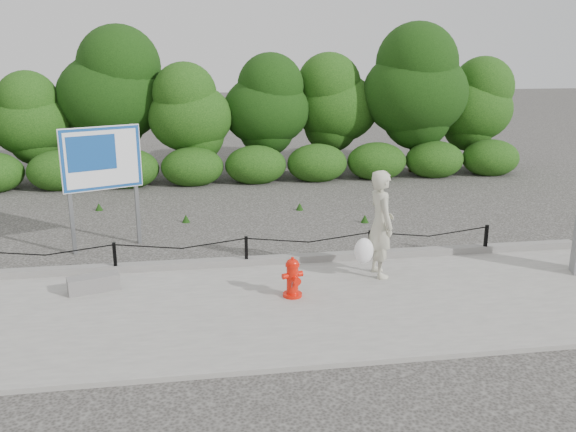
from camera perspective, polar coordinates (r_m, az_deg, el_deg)
The scene contains 9 objects.
ground at distance 12.10m, azimuth -3.89°, elevation -4.99°, with size 90.00×90.00×0.00m, color #2D2B28.
sidewalk at distance 10.25m, azimuth -2.89°, elevation -8.72°, with size 14.00×4.00×0.08m, color gray.
curb at distance 12.10m, azimuth -3.93°, elevation -4.24°, with size 14.00×0.22×0.14m, color slate.
chain_barrier at distance 11.95m, azimuth -3.93°, elevation -2.94°, with size 10.06×0.06×0.60m.
treeline at distance 20.39m, azimuth -4.05°, elevation 10.81°, with size 20.10×3.88×4.87m.
fire_hydrant at distance 10.51m, azimuth 0.44°, elevation -5.81°, with size 0.41×0.42×0.71m.
pedestrian at distance 11.38m, azimuth 8.58°, elevation -0.88°, with size 0.80×0.77×2.02m.
concrete_block at distance 11.34m, azimuth -17.73°, elevation -6.02°, with size 0.88×0.31×0.28m, color slate.
advertising_sign at distance 13.32m, azimuth -17.05°, elevation 4.68°, with size 1.56×0.70×2.66m.
Camera 1 is at (-0.93, -11.27, 4.30)m, focal length 38.00 mm.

